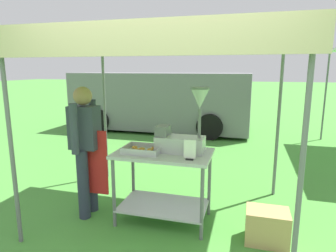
{
  "coord_description": "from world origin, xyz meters",
  "views": [
    {
      "loc": [
        0.77,
        -2.32,
        1.82
      ],
      "look_at": [
        -0.16,
        1.01,
        1.13
      ],
      "focal_mm": 31.14,
      "sensor_mm": 36.0,
      "label": 1
    }
  ],
  "objects_px": {
    "stall_canopy": "(166,42)",
    "donut_cart": "(163,173)",
    "supply_crate": "(267,226)",
    "van_grey": "(161,100)",
    "menu_sign": "(190,152)",
    "donut_tray": "(143,150)",
    "donut_fryer": "(183,132)",
    "vendor": "(86,145)"
  },
  "relations": [
    {
      "from": "stall_canopy",
      "to": "donut_tray",
      "type": "xyz_separation_m",
      "value": [
        -0.23,
        -0.16,
        -1.23
      ]
    },
    {
      "from": "donut_tray",
      "to": "stall_canopy",
      "type": "bearing_deg",
      "value": 34.8
    },
    {
      "from": "donut_fryer",
      "to": "vendor",
      "type": "bearing_deg",
      "value": -171.69
    },
    {
      "from": "donut_cart",
      "to": "vendor",
      "type": "distance_m",
      "value": 1.0
    },
    {
      "from": "donut_tray",
      "to": "menu_sign",
      "type": "bearing_deg",
      "value": -13.37
    },
    {
      "from": "donut_cart",
      "to": "donut_tray",
      "type": "relative_size",
      "value": 2.6
    },
    {
      "from": "stall_canopy",
      "to": "donut_tray",
      "type": "distance_m",
      "value": 1.26
    },
    {
      "from": "stall_canopy",
      "to": "supply_crate",
      "type": "bearing_deg",
      "value": -11.77
    },
    {
      "from": "stall_canopy",
      "to": "menu_sign",
      "type": "bearing_deg",
      "value": -40.62
    },
    {
      "from": "stall_canopy",
      "to": "donut_cart",
      "type": "distance_m",
      "value": 1.5
    },
    {
      "from": "donut_tray",
      "to": "vendor",
      "type": "bearing_deg",
      "value": -177.14
    },
    {
      "from": "van_grey",
      "to": "stall_canopy",
      "type": "bearing_deg",
      "value": -72.4
    },
    {
      "from": "donut_cart",
      "to": "supply_crate",
      "type": "relative_size",
      "value": 2.55
    },
    {
      "from": "menu_sign",
      "to": "vendor",
      "type": "xyz_separation_m",
      "value": [
        -1.31,
        0.1,
        -0.05
      ]
    },
    {
      "from": "donut_cart",
      "to": "donut_tray",
      "type": "xyz_separation_m",
      "value": [
        -0.23,
        -0.06,
        0.27
      ]
    },
    {
      "from": "donut_cart",
      "to": "menu_sign",
      "type": "distance_m",
      "value": 0.53
    },
    {
      "from": "van_grey",
      "to": "donut_tray",
      "type": "bearing_deg",
      "value": -75.26
    },
    {
      "from": "donut_cart",
      "to": "menu_sign",
      "type": "relative_size",
      "value": 5.18
    },
    {
      "from": "donut_fryer",
      "to": "menu_sign",
      "type": "distance_m",
      "value": 0.34
    },
    {
      "from": "vendor",
      "to": "donut_fryer",
      "type": "bearing_deg",
      "value": 8.31
    },
    {
      "from": "menu_sign",
      "to": "supply_crate",
      "type": "bearing_deg",
      "value": 3.87
    },
    {
      "from": "menu_sign",
      "to": "donut_fryer",
      "type": "bearing_deg",
      "value": 116.08
    },
    {
      "from": "stall_canopy",
      "to": "vendor",
      "type": "distance_m",
      "value": 1.55
    },
    {
      "from": "donut_cart",
      "to": "vendor",
      "type": "bearing_deg",
      "value": -173.98
    },
    {
      "from": "donut_cart",
      "to": "donut_fryer",
      "type": "height_order",
      "value": "donut_fryer"
    },
    {
      "from": "menu_sign",
      "to": "van_grey",
      "type": "bearing_deg",
      "value": 110.04
    },
    {
      "from": "supply_crate",
      "to": "stall_canopy",
      "type": "bearing_deg",
      "value": 168.23
    },
    {
      "from": "supply_crate",
      "to": "van_grey",
      "type": "height_order",
      "value": "van_grey"
    },
    {
      "from": "donut_cart",
      "to": "menu_sign",
      "type": "bearing_deg",
      "value": -30.07
    },
    {
      "from": "donut_tray",
      "to": "van_grey",
      "type": "bearing_deg",
      "value": 104.74
    },
    {
      "from": "donut_cart",
      "to": "menu_sign",
      "type": "xyz_separation_m",
      "value": [
        0.35,
        -0.2,
        0.34
      ]
    },
    {
      "from": "donut_tray",
      "to": "supply_crate",
      "type": "bearing_deg",
      "value": -3.37
    },
    {
      "from": "stall_canopy",
      "to": "donut_fryer",
      "type": "relative_size",
      "value": 3.82
    },
    {
      "from": "menu_sign",
      "to": "van_grey",
      "type": "height_order",
      "value": "van_grey"
    },
    {
      "from": "donut_tray",
      "to": "donut_fryer",
      "type": "bearing_deg",
      "value": 16.64
    },
    {
      "from": "supply_crate",
      "to": "donut_tray",
      "type": "bearing_deg",
      "value": 176.63
    },
    {
      "from": "stall_canopy",
      "to": "van_grey",
      "type": "bearing_deg",
      "value": 107.6
    },
    {
      "from": "supply_crate",
      "to": "donut_cart",
      "type": "bearing_deg",
      "value": 172.86
    },
    {
      "from": "stall_canopy",
      "to": "supply_crate",
      "type": "distance_m",
      "value": 2.28
    },
    {
      "from": "vendor",
      "to": "stall_canopy",
      "type": "bearing_deg",
      "value": 11.77
    },
    {
      "from": "menu_sign",
      "to": "van_grey",
      "type": "xyz_separation_m",
      "value": [
        -1.98,
        5.41,
        -0.07
      ]
    },
    {
      "from": "donut_tray",
      "to": "menu_sign",
      "type": "xyz_separation_m",
      "value": [
        0.59,
        -0.14,
        0.07
      ]
    }
  ]
}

